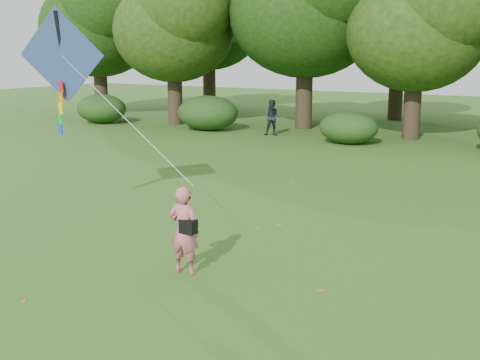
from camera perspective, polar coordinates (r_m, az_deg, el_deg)
The scene contains 7 objects.
ground at distance 10.72m, azimuth -2.50°, elevation -10.21°, with size 100.00×100.00×0.00m, color #265114.
man_kite_flyer at distance 11.18m, azimuth -5.33°, elevation -4.77°, with size 0.61×0.40×1.66m, color #D06272.
bystander_left at distance 29.46m, azimuth 3.11°, elevation 5.92°, with size 0.85×0.66×1.75m, color #21252C.
crossbody_bag at distance 11.06m, azimuth -4.94°, elevation -4.36°, with size 0.43×0.20×0.69m.
flying_kite at distance 15.22m, azimuth -16.53°, elevation 11.08°, with size 6.17×2.13×3.39m.
shrub_band at distance 26.80m, azimuth 17.24°, elevation 4.73°, with size 39.15×3.22×1.88m.
fallen_leaves at distance 11.93m, azimuth -1.43°, elevation -7.79°, with size 9.79×11.94×0.01m.
Camera 1 is at (5.46, -8.28, 4.08)m, focal length 45.00 mm.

